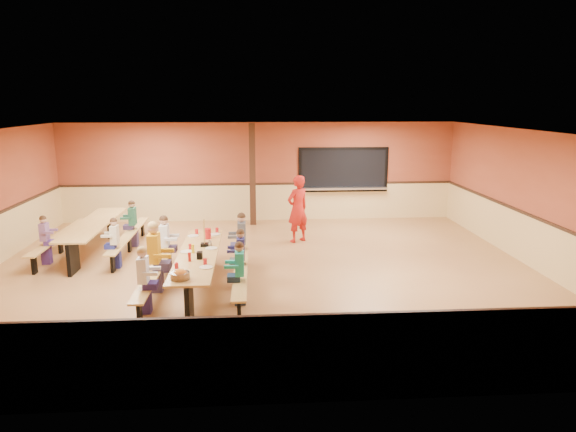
{
  "coord_description": "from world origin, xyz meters",
  "views": [
    {
      "loc": [
        -0.18,
        -10.62,
        3.63
      ],
      "look_at": [
        0.57,
        0.36,
        1.15
      ],
      "focal_mm": 32.0,
      "sensor_mm": 36.0,
      "label": 1
    }
  ],
  "objects": [
    {
      "name": "place_settings",
      "position": [
        -1.28,
        -0.98,
        0.8
      ],
      "size": [
        0.65,
        3.3,
        0.11
      ],
      "primitive_type": null,
      "color": "beige",
      "rests_on": "cafeteria_table_main"
    },
    {
      "name": "seated_child_teal_right",
      "position": [
        -0.45,
        -1.78,
        0.58
      ],
      "size": [
        0.34,
        0.28,
        1.16
      ],
      "primitive_type": null,
      "color": "teal",
      "rests_on": "ground"
    },
    {
      "name": "room_envelope",
      "position": [
        0.0,
        0.0,
        0.69
      ],
      "size": [
        12.04,
        10.04,
        3.02
      ],
      "color": "#97462C",
      "rests_on": "ground"
    },
    {
      "name": "condiment_mustard",
      "position": [
        -1.37,
        -0.95,
        0.82
      ],
      "size": [
        0.06,
        0.06,
        0.17
      ],
      "primitive_type": "cylinder",
      "color": "yellow",
      "rests_on": "cafeteria_table_main"
    },
    {
      "name": "standing_woman",
      "position": [
        0.96,
        2.39,
        0.88
      ],
      "size": [
        0.77,
        0.71,
        1.76
      ],
      "primitive_type": "imported",
      "rotation": [
        0.0,
        0.0,
        3.73
      ],
      "color": "red",
      "rests_on": "ground"
    },
    {
      "name": "seated_child_navy_right",
      "position": [
        -0.45,
        -0.83,
        0.58
      ],
      "size": [
        0.34,
        0.28,
        1.15
      ],
      "primitive_type": null,
      "color": "navy",
      "rests_on": "ground"
    },
    {
      "name": "kitchen_pass_through",
      "position": [
        2.6,
        4.96,
        1.49
      ],
      "size": [
        2.78,
        0.28,
        1.38
      ],
      "color": "black",
      "rests_on": "ground"
    },
    {
      "name": "chip_bowl",
      "position": [
        -1.42,
        -2.45,
        0.81
      ],
      "size": [
        0.32,
        0.32,
        0.15
      ],
      "primitive_type": null,
      "color": "orange",
      "rests_on": "cafeteria_table_main"
    },
    {
      "name": "seated_child_char_right",
      "position": [
        -0.45,
        0.27,
        0.62
      ],
      "size": [
        0.38,
        0.31,
        1.24
      ],
      "primitive_type": null,
      "color": "#4C5058",
      "rests_on": "ground"
    },
    {
      "name": "seated_child_tan_sec",
      "position": [
        -3.24,
        0.5,
        0.56
      ],
      "size": [
        0.33,
        0.27,
        1.12
      ],
      "primitive_type": null,
      "color": "beige",
      "rests_on": "ground"
    },
    {
      "name": "seated_child_grey_left",
      "position": [
        -2.1,
        0.17,
        0.61
      ],
      "size": [
        0.38,
        0.31,
        1.23
      ],
      "primitive_type": null,
      "color": "white",
      "rests_on": "ground"
    },
    {
      "name": "cafeteria_table_main",
      "position": [
        -1.28,
        -0.98,
        0.53
      ],
      "size": [
        1.91,
        3.7,
        0.74
      ],
      "color": "tan",
      "rests_on": "ground"
    },
    {
      "name": "napkin_dispenser",
      "position": [
        -1.2,
        -1.33,
        0.8
      ],
      "size": [
        0.1,
        0.14,
        0.13
      ],
      "primitive_type": "cube",
      "color": "black",
      "rests_on": "cafeteria_table_main"
    },
    {
      "name": "seated_child_green_sec",
      "position": [
        -3.24,
        2.25,
        0.58
      ],
      "size": [
        0.35,
        0.29,
        1.17
      ],
      "primitive_type": null,
      "color": "#28674D",
      "rests_on": "ground"
    },
    {
      "name": "seated_child_white_left",
      "position": [
        -2.1,
        -2.06,
        0.59
      ],
      "size": [
        0.36,
        0.29,
        1.18
      ],
      "primitive_type": null,
      "color": "white",
      "rests_on": "ground"
    },
    {
      "name": "ground",
      "position": [
        0.0,
        0.0,
        0.0
      ],
      "size": [
        12.0,
        12.0,
        0.0
      ],
      "primitive_type": "plane",
      "color": "#8F6036",
      "rests_on": "ground"
    },
    {
      "name": "seated_adult_yellow",
      "position": [
        -2.1,
        -1.01,
        0.68
      ],
      "size": [
        0.45,
        0.36,
        1.37
      ],
      "primitive_type": null,
      "color": "gold",
      "rests_on": "ground"
    },
    {
      "name": "punch_pitcher",
      "position": [
        -1.18,
        0.1,
        0.85
      ],
      "size": [
        0.16,
        0.16,
        0.22
      ],
      "primitive_type": "cylinder",
      "color": "red",
      "rests_on": "cafeteria_table_main"
    },
    {
      "name": "structural_post",
      "position": [
        -0.2,
        4.4,
        1.5
      ],
      "size": [
        0.18,
        0.18,
        3.0
      ],
      "primitive_type": "cube",
      "color": "black",
      "rests_on": "ground"
    },
    {
      "name": "table_paddle",
      "position": [
        -1.18,
        -0.49,
        0.88
      ],
      "size": [
        0.16,
        0.16,
        0.56
      ],
      "color": "black",
      "rests_on": "cafeteria_table_main"
    },
    {
      "name": "condiment_ketchup",
      "position": [
        -1.37,
        -1.49,
        0.82
      ],
      "size": [
        0.06,
        0.06,
        0.17
      ],
      "primitive_type": "cylinder",
      "color": "#B2140F",
      "rests_on": "cafeteria_table_main"
    },
    {
      "name": "cafeteria_table_second",
      "position": [
        -4.07,
        1.75,
        0.53
      ],
      "size": [
        1.91,
        3.7,
        0.74
      ],
      "color": "tan",
      "rests_on": "ground"
    },
    {
      "name": "seated_child_purple_sec",
      "position": [
        -4.89,
        0.9,
        0.55
      ],
      "size": [
        0.32,
        0.26,
        1.11
      ],
      "primitive_type": null,
      "color": "#764F7B",
      "rests_on": "ground"
    }
  ]
}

